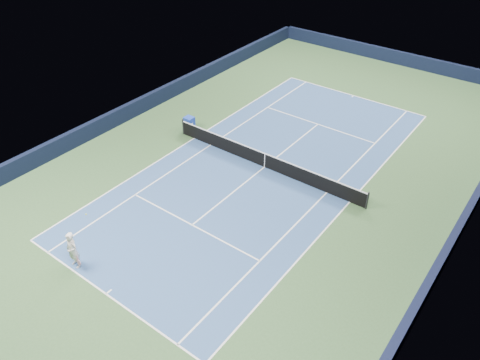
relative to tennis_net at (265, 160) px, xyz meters
The scene contains 19 objects.
ground 0.50m from the tennis_net, ahead, with size 40.00×40.00×0.00m, color #31512C.
wall_far 19.83m from the tennis_net, 90.00° to the left, with size 22.00×0.35×1.10m, color black.
wall_right 10.83m from the tennis_net, ahead, with size 0.35×40.00×1.10m, color black.
wall_left 10.83m from the tennis_net, behind, with size 0.35×40.00×1.10m, color black.
court_surface 0.50m from the tennis_net, ahead, with size 10.97×23.77×0.01m, color #2D4D7F.
baseline_far 11.90m from the tennis_net, 90.00° to the left, with size 10.97×0.08×0.00m, color white.
baseline_near 11.90m from the tennis_net, 90.00° to the right, with size 10.97×0.08×0.00m, color white.
sideline_doubles_right 5.51m from the tennis_net, ahead, with size 0.08×23.77×0.00m, color white.
sideline_doubles_left 5.51m from the tennis_net, behind, with size 0.08×23.77×0.00m, color white.
sideline_singles_right 4.14m from the tennis_net, ahead, with size 0.08×23.77×0.00m, color white.
sideline_singles_left 4.14m from the tennis_net, behind, with size 0.08×23.77×0.00m, color white.
service_line_far 6.42m from the tennis_net, 90.00° to the left, with size 8.23×0.08×0.00m, color white.
service_line_near 6.42m from the tennis_net, 90.00° to the right, with size 8.23×0.08×0.00m, color white.
center_service_line 0.50m from the tennis_net, ahead, with size 0.08×12.80×0.00m, color white.
center_mark_far 11.75m from the tennis_net, 90.00° to the left, with size 0.08×0.30×0.00m, color white.
center_mark_near 11.75m from the tennis_net, 90.00° to the right, with size 0.08×0.30×0.00m, color white.
tennis_net is the anchor object (origin of this frame).
sponsor_cube 6.42m from the tennis_net, behind, with size 0.62×0.55×0.98m.
tennis_player 11.82m from the tennis_net, 101.48° to the right, with size 0.84×1.27×2.42m.
Camera 1 is at (12.43, -19.01, 15.55)m, focal length 35.00 mm.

